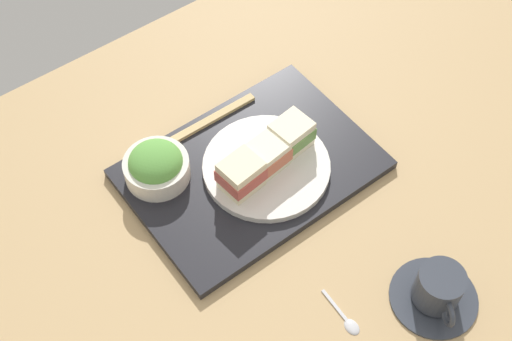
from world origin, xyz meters
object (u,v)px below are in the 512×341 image
(sandwich_near, at_px, (291,135))
(sandwich_middle, at_px, (267,155))
(chopsticks_pair, at_px, (203,124))
(sandwich_plate, at_px, (266,167))
(salad_bowl, at_px, (156,166))
(teaspoon, at_px, (348,321))
(sandwich_far, at_px, (241,175))
(coffee_cup, at_px, (438,290))

(sandwich_near, height_order, sandwich_middle, sandwich_near)
(sandwich_middle, height_order, chopsticks_pair, sandwich_middle)
(sandwich_plate, xyz_separation_m, sandwich_middle, (-0.00, 0.00, 0.03))
(sandwich_near, relative_size, salad_bowl, 0.65)
(sandwich_middle, xyz_separation_m, salad_bowl, (0.15, -0.10, -0.01))
(sandwich_middle, relative_size, teaspoon, 0.84)
(sandwich_plate, relative_size, sandwich_near, 3.03)
(sandwich_middle, distance_m, teaspoon, 0.30)
(sandwich_plate, relative_size, salad_bowl, 1.96)
(sandwich_near, distance_m, teaspoon, 0.32)
(sandwich_plate, height_order, chopsticks_pair, sandwich_plate)
(sandwich_far, relative_size, salad_bowl, 0.65)
(sandwich_near, height_order, coffee_cup, sandwich_near)
(sandwich_near, height_order, chopsticks_pair, sandwich_near)
(sandwich_far, distance_m, coffee_cup, 0.35)
(coffee_cup, bearing_deg, salad_bowl, -63.82)
(sandwich_far, distance_m, salad_bowl, 0.14)
(salad_bowl, bearing_deg, coffee_cup, 116.18)
(sandwich_middle, relative_size, chopsticks_pair, 0.33)
(sandwich_far, xyz_separation_m, teaspoon, (0.01, 0.28, -0.05))
(coffee_cup, bearing_deg, sandwich_plate, -79.70)
(sandwich_middle, height_order, teaspoon, sandwich_middle)
(sandwich_middle, distance_m, salad_bowl, 0.18)
(sandwich_middle, xyz_separation_m, sandwich_far, (0.06, 0.01, 0.00))
(sandwich_far, bearing_deg, sandwich_plate, -171.98)
(sandwich_middle, height_order, coffee_cup, sandwich_middle)
(salad_bowl, height_order, chopsticks_pair, salad_bowl)
(sandwich_plate, xyz_separation_m, sandwich_far, (0.06, 0.01, 0.04))
(sandwich_far, height_order, coffee_cup, sandwich_far)
(sandwich_near, relative_size, teaspoon, 0.83)
(sandwich_plate, height_order, sandwich_near, sandwich_near)
(sandwich_plate, distance_m, sandwich_far, 0.07)
(coffee_cup, xyz_separation_m, teaspoon, (0.13, -0.05, -0.03))
(salad_bowl, height_order, coffee_cup, salad_bowl)
(sandwich_far, bearing_deg, teaspoon, 88.15)
(teaspoon, bearing_deg, salad_bowl, -77.41)
(coffee_cup, distance_m, teaspoon, 0.14)
(salad_bowl, distance_m, teaspoon, 0.40)
(sandwich_near, bearing_deg, sandwich_plate, 8.02)
(sandwich_plate, bearing_deg, chopsticks_pair, -77.96)
(teaspoon, bearing_deg, sandwich_near, -113.19)
(chopsticks_pair, bearing_deg, teaspoon, 85.10)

